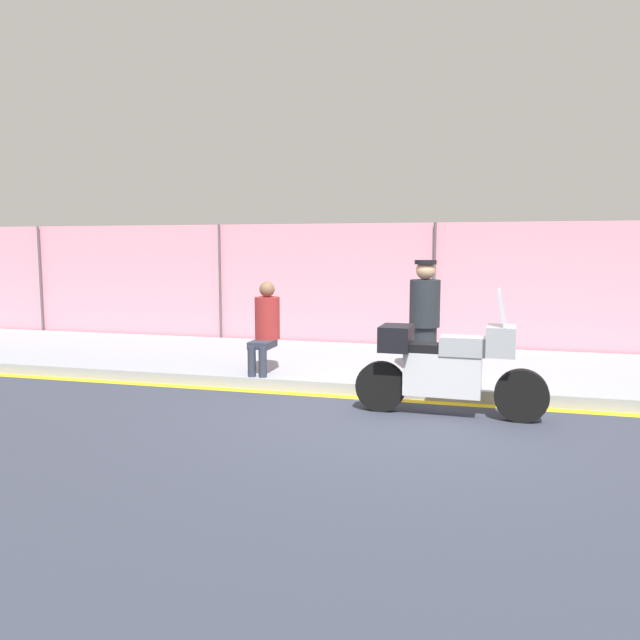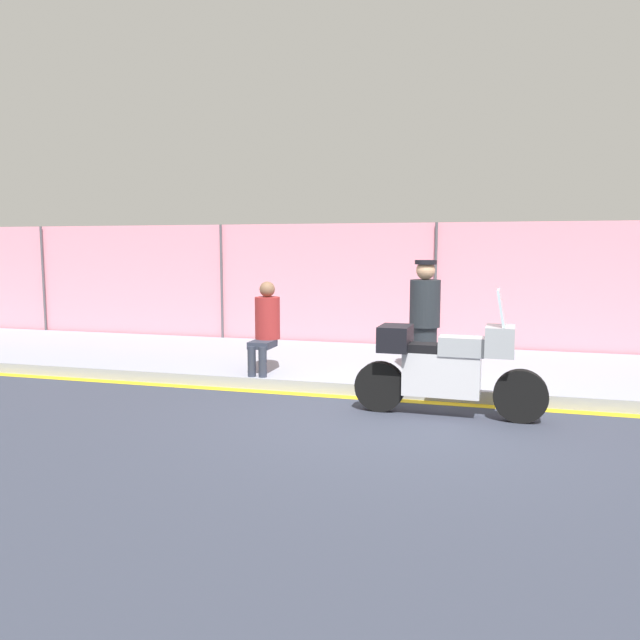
% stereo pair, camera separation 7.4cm
% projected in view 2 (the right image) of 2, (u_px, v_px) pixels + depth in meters
% --- Properties ---
extents(ground_plane, '(120.00, 120.00, 0.00)m').
position_uv_depth(ground_plane, '(399.00, 418.00, 7.26)').
color(ground_plane, '#333847').
extents(sidewalk, '(31.47, 3.53, 0.16)m').
position_uv_depth(sidewalk, '(424.00, 368.00, 9.82)').
color(sidewalk, '#8E93A3').
rests_on(sidewalk, ground_plane).
extents(curb_paint_stripe, '(31.47, 0.18, 0.01)m').
position_uv_depth(curb_paint_stripe, '(408.00, 401.00, 8.05)').
color(curb_paint_stripe, gold).
rests_on(curb_paint_stripe, ground_plane).
extents(storefront_fence, '(29.89, 0.17, 2.43)m').
position_uv_depth(storefront_fence, '(436.00, 289.00, 11.46)').
color(storefront_fence, pink).
rests_on(storefront_fence, ground_plane).
extents(motorcycle, '(2.24, 0.55, 1.51)m').
position_uv_depth(motorcycle, '(446.00, 365.00, 7.28)').
color(motorcycle, black).
rests_on(motorcycle, ground_plane).
extents(officer_standing, '(0.44, 0.44, 1.64)m').
position_uv_depth(officer_standing, '(425.00, 317.00, 8.95)').
color(officer_standing, '#1E2328').
rests_on(officer_standing, sidewalk).
extents(person_seated_on_curb, '(0.37, 0.67, 1.32)m').
position_uv_depth(person_seated_on_curb, '(266.00, 322.00, 9.06)').
color(person_seated_on_curb, '#2D3342').
rests_on(person_seated_on_curb, sidewalk).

